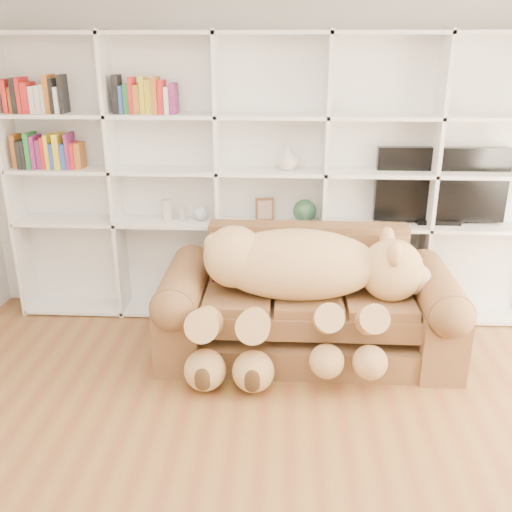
{
  "coord_description": "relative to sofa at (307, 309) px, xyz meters",
  "views": [
    {
      "loc": [
        0.12,
        -2.35,
        2.31
      ],
      "look_at": [
        -0.09,
        1.63,
        0.8
      ],
      "focal_mm": 40.0,
      "sensor_mm": 36.0,
      "label": 1
    }
  ],
  "objects": [
    {
      "name": "floor",
      "position": [
        -0.31,
        -1.67,
        -0.35
      ],
      "size": [
        5.0,
        5.0,
        0.0
      ],
      "primitive_type": "plane",
      "color": "brown",
      "rests_on": "ground"
    },
    {
      "name": "wall_back",
      "position": [
        -0.31,
        0.83,
        1.0
      ],
      "size": [
        5.0,
        0.02,
        2.7
      ],
      "primitive_type": "cube",
      "color": "white",
      "rests_on": "floor"
    },
    {
      "name": "bookshelf",
      "position": [
        -0.55,
        0.69,
        0.95
      ],
      "size": [
        4.43,
        0.35,
        2.4
      ],
      "color": "white",
      "rests_on": "floor"
    },
    {
      "name": "sofa",
      "position": [
        0.0,
        0.0,
        0.0
      ],
      "size": [
        2.24,
        0.97,
        0.94
      ],
      "color": "brown",
      "rests_on": "floor"
    },
    {
      "name": "teddy_bear",
      "position": [
        -0.08,
        -0.19,
        0.31
      ],
      "size": [
        1.78,
        0.95,
        1.03
      ],
      "rotation": [
        0.0,
        0.0,
        -0.14
      ],
      "color": "#DFB46F",
      "rests_on": "sofa"
    },
    {
      "name": "throw_pillow",
      "position": [
        -0.52,
        0.16,
        0.33
      ],
      "size": [
        0.46,
        0.31,
        0.44
      ],
      "primitive_type": "cube",
      "rotation": [
        -0.24,
        0.0,
        -0.2
      ],
      "color": "maroon",
      "rests_on": "sofa"
    },
    {
      "name": "tv",
      "position": [
        1.1,
        0.69,
        0.83
      ],
      "size": [
        1.08,
        0.18,
        0.64
      ],
      "color": "black",
      "rests_on": "bookshelf"
    },
    {
      "name": "picture_frame",
      "position": [
        -0.36,
        0.64,
        0.62
      ],
      "size": [
        0.16,
        0.06,
        0.2
      ],
      "primitive_type": "cube",
      "rotation": [
        0.0,
        0.0,
        0.22
      ],
      "color": "#51341C",
      "rests_on": "bookshelf"
    },
    {
      "name": "green_vase",
      "position": [
        -0.02,
        0.64,
        0.61
      ],
      "size": [
        0.2,
        0.2,
        0.2
      ],
      "primitive_type": "sphere",
      "color": "#2B5538",
      "rests_on": "bookshelf"
    },
    {
      "name": "figurine_tall",
      "position": [
        -1.2,
        0.64,
        0.6
      ],
      "size": [
        0.1,
        0.1,
        0.18
      ],
      "primitive_type": "cylinder",
      "rotation": [
        0.0,
        0.0,
        -0.09
      ],
      "color": "beige",
      "rests_on": "bookshelf"
    },
    {
      "name": "figurine_short",
      "position": [
        -1.07,
        0.64,
        0.56
      ],
      "size": [
        0.08,
        0.08,
        0.11
      ],
      "primitive_type": "cylinder",
      "rotation": [
        0.0,
        0.0,
        0.33
      ],
      "color": "beige",
      "rests_on": "bookshelf"
    },
    {
      "name": "snow_globe",
      "position": [
        -0.91,
        0.64,
        0.58
      ],
      "size": [
        0.12,
        0.12,
        0.12
      ],
      "primitive_type": "sphere",
      "color": "silver",
      "rests_on": "bookshelf"
    },
    {
      "name": "shelf_vase",
      "position": [
        -0.18,
        0.64,
        1.06
      ],
      "size": [
        0.24,
        0.24,
        0.2
      ],
      "primitive_type": "imported",
      "rotation": [
        0.0,
        0.0,
        0.32
      ],
      "color": "beige",
      "rests_on": "bookshelf"
    }
  ]
}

